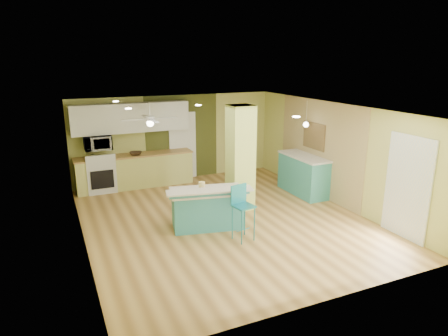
{
  "coord_description": "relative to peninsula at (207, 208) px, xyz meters",
  "views": [
    {
      "loc": [
        -3.44,
        -7.68,
        3.55
      ],
      "look_at": [
        0.18,
        0.4,
        1.09
      ],
      "focal_mm": 32.0,
      "sensor_mm": 36.0,
      "label": 1
    }
  ],
  "objects": [
    {
      "name": "peninsula",
      "position": [
        0.0,
        0.0,
        0.0
      ],
      "size": [
        1.82,
        1.27,
        0.95
      ],
      "rotation": [
        0.0,
        0.0,
        -0.21
      ],
      "color": "teal",
      "rests_on": "floor"
    },
    {
      "name": "wall_back",
      "position": [
        0.48,
        3.72,
        0.81
      ],
      "size": [
        6.0,
        0.01,
        2.5
      ],
      "primitive_type": "cube",
      "color": "#C2C368",
      "rests_on": "floor"
    },
    {
      "name": "ceiling_fan",
      "position": [
        -0.62,
        2.21,
        1.64
      ],
      "size": [
        1.41,
        1.41,
        0.61
      ],
      "color": "silver",
      "rests_on": "ceiling"
    },
    {
      "name": "side_counter",
      "position": [
        3.18,
        1.0,
        0.09
      ],
      "size": [
        0.69,
        1.62,
        1.04
      ],
      "color": "teal",
      "rests_on": "floor"
    },
    {
      "name": "kitchen_run",
      "position": [
        -0.82,
        3.41,
        0.03
      ],
      "size": [
        3.25,
        0.63,
        0.94
      ],
      "color": "#C7C768",
      "rests_on": "floor"
    },
    {
      "name": "wall_front",
      "position": [
        0.48,
        -3.29,
        0.81
      ],
      "size": [
        6.0,
        0.01,
        2.5
      ],
      "primitive_type": "cube",
      "color": "#C2C368",
      "rests_on": "floor"
    },
    {
      "name": "wood_panel",
      "position": [
        3.47,
        0.81,
        0.81
      ],
      "size": [
        0.02,
        3.4,
        2.5
      ],
      "primitive_type": "cube",
      "color": "#9C8559",
      "rests_on": "floor"
    },
    {
      "name": "french_door",
      "position": [
        3.45,
        -2.09,
        0.61
      ],
      "size": [
        0.04,
        1.08,
        2.1
      ],
      "primitive_type": "cube",
      "color": "white",
      "rests_on": "floor"
    },
    {
      "name": "ceiling",
      "position": [
        0.48,
        0.21,
        2.07
      ],
      "size": [
        6.0,
        7.0,
        0.01
      ],
      "primitive_type": "cube",
      "color": "white",
      "rests_on": "wall_back"
    },
    {
      "name": "wall_right",
      "position": [
        3.49,
        0.21,
        0.81
      ],
      "size": [
        0.01,
        7.0,
        2.5
      ],
      "primitive_type": "cube",
      "color": "#C2C368",
      "rests_on": "floor"
    },
    {
      "name": "pendant_lamp",
      "position": [
        3.13,
        0.96,
        1.45
      ],
      "size": [
        0.14,
        0.14,
        0.69
      ],
      "color": "silver",
      "rests_on": "ceiling"
    },
    {
      "name": "interior_door",
      "position": [
        0.68,
        3.67,
        0.56
      ],
      "size": [
        0.82,
        0.05,
        2.0
      ],
      "primitive_type": "cube",
      "color": "white",
      "rests_on": "floor"
    },
    {
      "name": "wall_left",
      "position": [
        -2.52,
        0.21,
        0.81
      ],
      "size": [
        0.01,
        7.0,
        2.5
      ],
      "primitive_type": "cube",
      "color": "#C2C368",
      "rests_on": "floor"
    },
    {
      "name": "column",
      "position": [
        1.13,
        0.71,
        0.81
      ],
      "size": [
        0.55,
        0.55,
        2.5
      ],
      "primitive_type": "cube",
      "color": "#C7D964",
      "rests_on": "floor"
    },
    {
      "name": "stove",
      "position": [
        -1.77,
        3.4,
        0.02
      ],
      "size": [
        0.76,
        0.66,
        1.08
      ],
      "color": "silver",
      "rests_on": "floor"
    },
    {
      "name": "microwave",
      "position": [
        -1.77,
        3.41,
        0.91
      ],
      "size": [
        0.7,
        0.48,
        0.39
      ],
      "primitive_type": "imported",
      "color": "silver",
      "rests_on": "wall_back"
    },
    {
      "name": "floor",
      "position": [
        0.48,
        0.21,
        -0.44
      ],
      "size": [
        6.0,
        7.0,
        0.01
      ],
      "primitive_type": "cube",
      "color": "olive",
      "rests_on": "ground"
    },
    {
      "name": "bar_stool",
      "position": [
        0.4,
        -0.83,
        0.32
      ],
      "size": [
        0.43,
        0.43,
        1.13
      ],
      "rotation": [
        0.0,
        0.0,
        0.18
      ],
      "color": "#1D7585",
      "rests_on": "floor"
    },
    {
      "name": "fruit_bowl",
      "position": [
        -0.8,
        3.34,
        0.55
      ],
      "size": [
        0.42,
        0.42,
        0.08
      ],
      "primitive_type": "imported",
      "rotation": [
        0.0,
        0.0,
        -0.23
      ],
      "color": "#382617",
      "rests_on": "kitchen_run"
    },
    {
      "name": "upper_cabinets",
      "position": [
        -0.82,
        3.53,
        1.51
      ],
      "size": [
        3.2,
        0.34,
        0.8
      ],
      "primitive_type": "cube",
      "color": "silver",
      "rests_on": "wall_back"
    },
    {
      "name": "olive_accent",
      "position": [
        0.68,
        3.7,
        0.81
      ],
      "size": [
        2.2,
        0.02,
        2.5
      ],
      "primitive_type": "cube",
      "color": "#44491D",
      "rests_on": "floor"
    },
    {
      "name": "canister",
      "position": [
        -0.06,
        0.16,
        0.46
      ],
      "size": [
        0.14,
        0.14,
        0.15
      ],
      "primitive_type": "cylinder",
      "color": "yellow",
      "rests_on": "peninsula"
    },
    {
      "name": "wall_decor",
      "position": [
        3.45,
        1.01,
        1.11
      ],
      "size": [
        0.03,
        0.9,
        0.7
      ],
      "primitive_type": "cube",
      "color": "brown",
      "rests_on": "wood_panel"
    }
  ]
}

